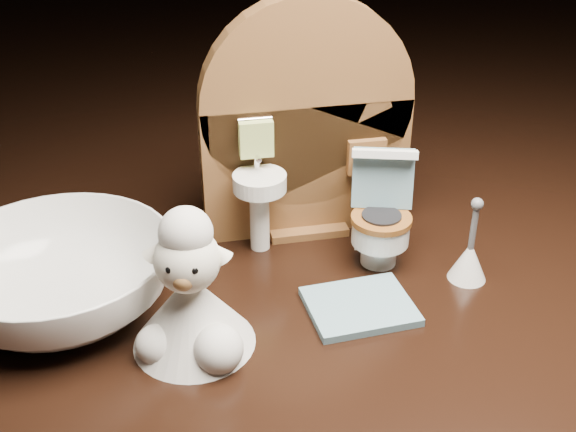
{
  "coord_description": "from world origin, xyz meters",
  "views": [
    {
      "loc": [
        -0.09,
        -0.33,
        0.24
      ],
      "look_at": [
        -0.02,
        0.0,
        0.05
      ],
      "focal_mm": 45.0,
      "sensor_mm": 36.0,
      "label": 1
    }
  ],
  "objects": [
    {
      "name": "plush_lamb",
      "position": [
        -0.08,
        -0.04,
        0.03
      ],
      "size": [
        0.06,
        0.06,
        0.08
      ],
      "rotation": [
        0.0,
        0.0,
        -0.25
      ],
      "color": "silver",
      "rests_on": "ground"
    },
    {
      "name": "backdrop_panel",
      "position": [
        -0.0,
        0.06,
        0.07
      ],
      "size": [
        0.13,
        0.05,
        0.15
      ],
      "color": "brown",
      "rests_on": "ground"
    },
    {
      "name": "toilet_brush",
      "position": [
        0.08,
        -0.01,
        0.01
      ],
      "size": [
        0.02,
        0.02,
        0.05
      ],
      "color": "white",
      "rests_on": "ground"
    },
    {
      "name": "bath_mat",
      "position": [
        0.01,
        -0.03,
        0.0
      ],
      "size": [
        0.06,
        0.05,
        0.0
      ],
      "primitive_type": "cube",
      "rotation": [
        0.0,
        0.0,
        0.06
      ],
      "color": "slate",
      "rests_on": "ground"
    },
    {
      "name": "toy_toilet",
      "position": [
        0.04,
        0.02,
        0.03
      ],
      "size": [
        0.04,
        0.05,
        0.07
      ],
      "rotation": [
        0.0,
        0.0,
        -0.29
      ],
      "color": "white",
      "rests_on": "ground"
    },
    {
      "name": "ceramic_bowl",
      "position": [
        -0.15,
        0.01,
        0.02
      ],
      "size": [
        0.14,
        0.14,
        0.04
      ],
      "primitive_type": "imported",
      "rotation": [
        0.0,
        0.0,
        0.17
      ],
      "color": "white",
      "rests_on": "ground"
    }
  ]
}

